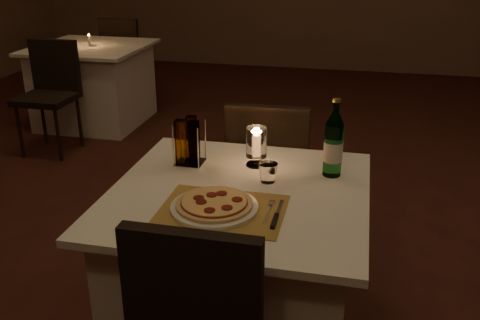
% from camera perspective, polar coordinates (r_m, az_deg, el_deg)
% --- Properties ---
extents(floor, '(8.00, 10.00, 0.02)m').
position_cam_1_polar(floor, '(2.87, 1.00, -12.82)').
color(floor, '#431C15').
rests_on(floor, ground).
extents(main_table, '(1.00, 1.00, 0.74)m').
position_cam_1_polar(main_table, '(2.28, -0.11, -11.54)').
color(main_table, white).
rests_on(main_table, ground).
extents(chair_far, '(0.42, 0.42, 0.90)m').
position_cam_1_polar(chair_far, '(2.81, 3.15, -0.55)').
color(chair_far, black).
rests_on(chair_far, ground).
extents(placemat, '(0.45, 0.34, 0.00)m').
position_cam_1_polar(placemat, '(1.94, -1.90, -5.37)').
color(placemat, '#A58039').
rests_on(placemat, main_table).
extents(plate, '(0.32, 0.32, 0.01)m').
position_cam_1_polar(plate, '(1.95, -2.76, -5.05)').
color(plate, white).
rests_on(plate, placemat).
extents(pizza, '(0.28, 0.28, 0.02)m').
position_cam_1_polar(pizza, '(1.94, -2.76, -4.62)').
color(pizza, '#D8B77F').
rests_on(pizza, plate).
extents(fork, '(0.02, 0.18, 0.00)m').
position_cam_1_polar(fork, '(1.94, 3.09, -5.32)').
color(fork, silver).
rests_on(fork, placemat).
extents(knife, '(0.02, 0.22, 0.01)m').
position_cam_1_polar(knife, '(1.88, 3.83, -6.19)').
color(knife, black).
rests_on(knife, placemat).
extents(tumbler, '(0.08, 0.08, 0.08)m').
position_cam_1_polar(tumbler, '(2.16, 3.00, -1.35)').
color(tumbler, white).
rests_on(tumbler, main_table).
extents(water_bottle, '(0.08, 0.08, 0.33)m').
position_cam_1_polar(water_bottle, '(2.21, 9.94, 1.57)').
color(water_bottle, '#5CAB6A').
rests_on(water_bottle, main_table).
extents(hurricane_candle, '(0.09, 0.09, 0.17)m').
position_cam_1_polar(hurricane_candle, '(2.29, 1.76, 1.76)').
color(hurricane_candle, white).
rests_on(hurricane_candle, main_table).
extents(cruet_caddy, '(0.12, 0.12, 0.21)m').
position_cam_1_polar(cruet_caddy, '(2.31, -5.48, 1.81)').
color(cruet_caddy, white).
rests_on(cruet_caddy, main_table).
extents(neighbor_table_left, '(1.00, 1.00, 0.74)m').
position_cam_1_polar(neighbor_table_left, '(5.29, -15.30, 7.79)').
color(neighbor_table_left, white).
rests_on(neighbor_table_left, ground).
extents(neighbor_chair_la, '(0.42, 0.42, 0.90)m').
position_cam_1_polar(neighbor_chair_la, '(4.65, -19.54, 7.55)').
color(neighbor_chair_la, black).
rests_on(neighbor_chair_la, ground).
extents(neighbor_chair_lb, '(0.42, 0.42, 0.90)m').
position_cam_1_polar(neighbor_chair_lb, '(5.87, -12.26, 11.24)').
color(neighbor_chair_lb, black).
rests_on(neighbor_chair_lb, ground).
extents(neighbor_candle_left, '(0.03, 0.03, 0.11)m').
position_cam_1_polar(neighbor_candle_left, '(5.20, -15.77, 12.19)').
color(neighbor_candle_left, white).
rests_on(neighbor_candle_left, neighbor_table_left).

